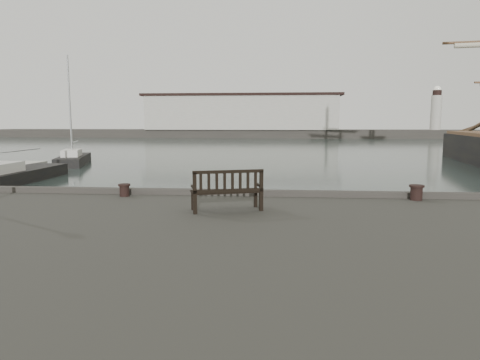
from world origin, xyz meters
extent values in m
plane|color=black|center=(0.00, 0.00, 0.00)|extent=(400.00, 400.00, 0.00)
cube|color=#383530|center=(0.00, 92.00, 1.00)|extent=(140.00, 8.00, 2.00)
cube|color=#B3B0A6|center=(-8.00, 92.00, 6.00)|extent=(46.00, 9.00, 8.00)
cube|color=black|center=(-8.00, 92.00, 10.30)|extent=(48.00, 9.50, 0.60)
cylinder|color=#B3B0A6|center=(38.00, 92.00, 6.00)|extent=(2.40, 2.40, 8.00)
sphere|color=silver|center=(38.00, 92.00, 11.40)|extent=(1.61, 1.61, 1.61)
cube|color=black|center=(-0.35, -2.46, 2.06)|extent=(1.94, 1.17, 0.05)
cube|color=black|center=(-0.27, -2.72, 2.34)|extent=(1.77, 0.63, 0.55)
cube|color=black|center=(-0.35, -2.46, 1.81)|extent=(1.80, 1.04, 0.50)
cylinder|color=black|center=(-3.79, -0.62, 1.75)|extent=(0.47, 0.47, 0.39)
cylinder|color=black|center=(5.08, -0.50, 1.79)|extent=(0.52, 0.52, 0.45)
cube|color=black|center=(-15.91, 11.54, 0.10)|extent=(2.70, 10.97, 1.40)
cube|color=beige|center=(-15.91, 11.54, 1.10)|extent=(1.76, 3.84, 0.60)
cube|color=black|center=(-17.70, 24.16, 0.10)|extent=(4.43, 8.28, 1.40)
cube|color=beige|center=(-17.70, 24.16, 1.10)|extent=(2.18, 3.10, 0.60)
cylinder|color=#B2B5B7|center=(-17.70, 24.16, 5.25)|extent=(0.16, 0.16, 8.90)
camera|label=1|loc=(0.97, -13.41, 3.87)|focal=32.00mm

